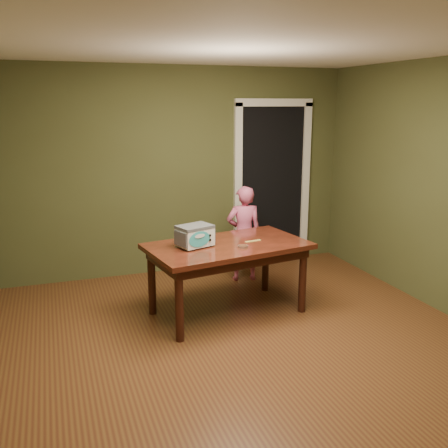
% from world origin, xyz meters
% --- Properties ---
extents(floor, '(5.00, 5.00, 0.00)m').
position_xyz_m(floor, '(0.00, 0.00, 0.00)').
color(floor, brown).
rests_on(floor, ground).
extents(room_shell, '(4.52, 5.02, 2.61)m').
position_xyz_m(room_shell, '(0.00, 0.00, 1.71)').
color(room_shell, '#454A27').
rests_on(room_shell, ground).
extents(doorway, '(1.10, 0.66, 2.25)m').
position_xyz_m(doorway, '(1.30, 2.78, 1.06)').
color(doorway, black).
rests_on(doorway, ground).
extents(dining_table, '(1.73, 1.15, 0.75)m').
position_xyz_m(dining_table, '(0.11, 0.96, 0.65)').
color(dining_table, '#33150B').
rests_on(dining_table, floor).
extents(toy_oven, '(0.40, 0.33, 0.22)m').
position_xyz_m(toy_oven, '(-0.23, 0.97, 0.87)').
color(toy_oven, '#4C4F54').
rests_on(toy_oven, dining_table).
extents(baking_pan, '(0.10, 0.10, 0.02)m').
position_xyz_m(baking_pan, '(0.21, 0.79, 0.76)').
color(baking_pan, silver).
rests_on(baking_pan, dining_table).
extents(spatula, '(0.18, 0.05, 0.01)m').
position_xyz_m(spatula, '(0.39, 0.96, 0.75)').
color(spatula, '#D3C25B').
rests_on(spatula, dining_table).
extents(child, '(0.47, 0.35, 1.18)m').
position_xyz_m(child, '(0.64, 1.85, 0.59)').
color(child, '#CF557F').
rests_on(child, floor).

